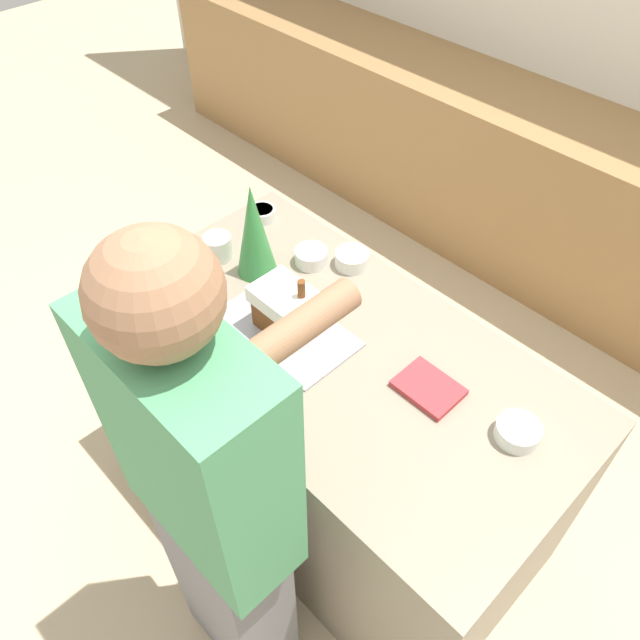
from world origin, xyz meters
name	(u,v)px	position (x,y,z in m)	size (l,w,h in m)	color
ground_plane	(334,490)	(0.00, 0.00, 0.00)	(12.00, 12.00, 0.00)	#C6B28E
back_cabinet_block	(589,219)	(0.00, 1.80, 0.45)	(6.00, 0.60, 0.89)	#9E7547
kitchen_island	(336,429)	(0.00, 0.00, 0.45)	(1.55, 0.80, 0.90)	gray
baking_tray	(287,328)	(-0.17, -0.06, 0.90)	(0.45, 0.26, 0.01)	#9E9EA8
gingerbread_house	(286,309)	(-0.17, -0.06, 0.99)	(0.20, 0.15, 0.22)	brown
decorative_tree	(254,231)	(-0.45, 0.05, 1.07)	(0.14, 0.14, 0.35)	#33843D
candy_bowl_beside_tree	(518,431)	(0.57, 0.12, 0.92)	(0.12, 0.12, 0.05)	white
candy_bowl_near_tray_left	(262,213)	(-0.67, 0.26, 0.92)	(0.10, 0.10, 0.04)	silver
candy_bowl_far_right	(352,258)	(-0.24, 0.31, 0.93)	(0.12, 0.12, 0.05)	white
candy_bowl_behind_tray	(311,256)	(-0.35, 0.21, 0.93)	(0.12, 0.12, 0.05)	white
cookbook	(428,388)	(0.30, 0.07, 0.91)	(0.18, 0.14, 0.02)	#B23338
mug	(217,247)	(-0.60, 0.00, 0.94)	(0.10, 0.10, 0.09)	white
person	(214,509)	(0.17, -0.61, 0.92)	(0.47, 0.58, 1.77)	slate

